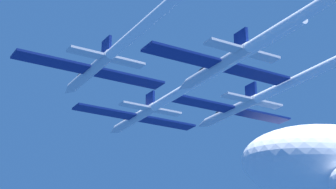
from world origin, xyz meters
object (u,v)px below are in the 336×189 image
(jet_left_wing, at_px, (127,40))
(jet_right_wing, at_px, (279,88))
(jet_lead, at_px, (169,98))
(jet_slot, at_px, (283,26))

(jet_left_wing, bearing_deg, jet_right_wing, 2.38)
(jet_lead, distance_m, jet_right_wing, 12.23)
(jet_left_wing, xyz_separation_m, jet_right_wing, (18.61, 0.77, -0.72))
(jet_left_wing, relative_size, jet_slot, 0.94)
(jet_right_wing, xyz_separation_m, jet_slot, (-9.13, -11.04, -0.03))
(jet_left_wing, bearing_deg, jet_lead, 43.39)
(jet_slot, bearing_deg, jet_lead, 88.16)
(jet_lead, bearing_deg, jet_slot, -91.84)
(jet_right_wing, height_order, jet_slot, jet_right_wing)
(jet_lead, distance_m, jet_left_wing, 13.94)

